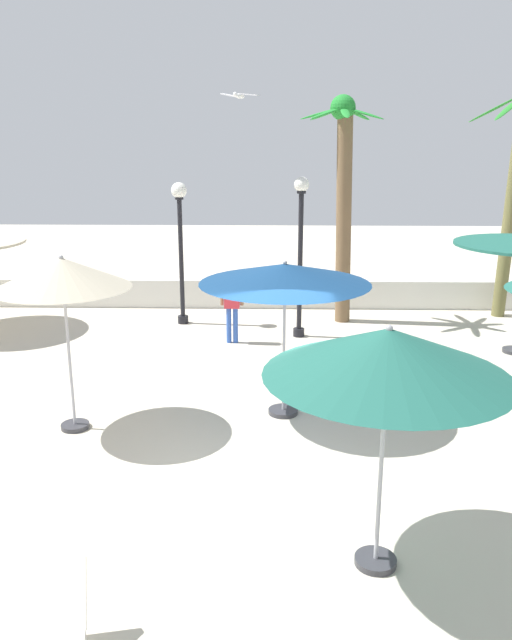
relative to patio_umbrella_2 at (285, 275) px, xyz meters
name	(u,v)px	position (x,y,z in m)	size (l,w,h in m)	color
ground_plane	(250,475)	(-0.51, -2.20, -2.53)	(56.00, 56.00, 0.00)	beige
boundary_wall	(261,294)	(-0.51, 7.45, -2.12)	(25.20, 0.30, 0.82)	silver
patio_umbrella_2	(285,275)	(0.00, 0.00, 0.00)	(2.93, 2.93, 2.78)	#333338
patio_umbrella_4	(388,354)	(1.00, -4.18, 0.04)	(2.65, 2.65, 2.88)	#333338
patio_umbrella_5	(62,274)	(-3.55, -0.69, 0.14)	(2.18, 2.18, 2.98)	#333338
palm_tree_0	(343,188)	(1.60, 6.09, 1.00)	(2.14, 2.13, 5.80)	brown
lamp_post_0	(300,242)	(0.47, 4.66, -0.17)	(0.36, 0.36, 3.89)	black
lamp_post_1	(180,234)	(-2.57, 5.76, -0.13)	(0.40, 0.40, 3.69)	black
guest_0	(232,300)	(-1.16, 4.10, -1.48)	(0.56, 0.25, 1.72)	#3359B2
seagull_0	(239,95)	(-0.98, 4.84, 3.16)	(0.95, 0.77, 0.14)	white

